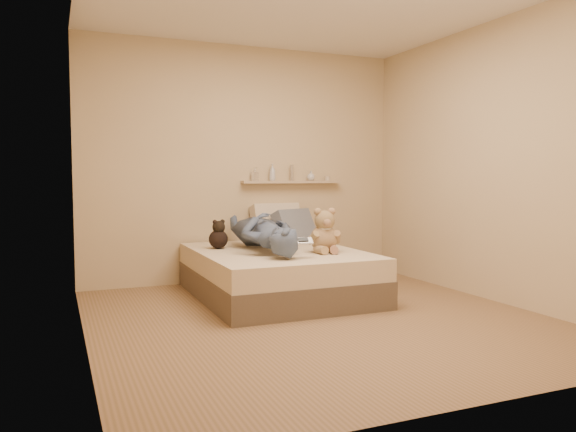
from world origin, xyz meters
name	(u,v)px	position (x,y,z in m)	size (l,w,h in m)	color
room	(319,159)	(0.00, 0.00, 1.30)	(3.80, 3.80, 3.80)	#876446
bed	(277,273)	(0.00, 0.93, 0.22)	(1.50, 1.90, 0.45)	brown
game_console	(303,241)	(0.01, 0.34, 0.60)	(0.18, 0.09, 0.06)	#ACAFB3
teddy_bear	(324,234)	(0.35, 0.61, 0.62)	(0.34, 0.34, 0.42)	tan
dark_plush	(218,236)	(-0.49, 1.26, 0.57)	(0.19, 0.19, 0.29)	black
pillow_cream	(276,222)	(0.32, 1.76, 0.65)	(0.55, 0.16, 0.40)	beige
pillow_grey	(295,225)	(0.49, 1.62, 0.62)	(0.50, 0.14, 0.34)	slate
person	(263,231)	(-0.11, 1.00, 0.63)	(0.56, 1.53, 0.37)	#425068
wall_shelf	(292,182)	(0.55, 1.84, 1.10)	(1.20, 0.12, 0.03)	tan
shelf_bottles	(287,174)	(0.48, 1.84, 1.19)	(0.97, 0.13, 0.19)	silver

